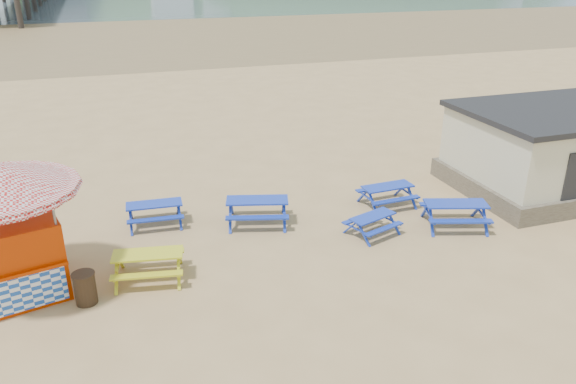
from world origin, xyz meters
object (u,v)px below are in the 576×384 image
object	(u,v)px
litter_bin	(85,288)
amenity_block	(557,149)
ice_cream_kiosk	(1,213)
picnic_table_blue_a	(155,214)
picnic_table_blue_b	(257,211)
picnic_table_yellow	(149,266)

from	to	relation	value
litter_bin	amenity_block	world-z (taller)	amenity_block
ice_cream_kiosk	amenity_block	world-z (taller)	ice_cream_kiosk
picnic_table_blue_a	amenity_block	size ratio (longest dim) A/B	0.26
picnic_table_blue_b	litter_bin	distance (m)	6.37
picnic_table_yellow	ice_cream_kiosk	size ratio (longest dim) A/B	0.43
picnic_table_blue_b	amenity_block	distance (m)	11.83
picnic_table_blue_a	litter_bin	world-z (taller)	litter_bin
picnic_table_yellow	amenity_block	world-z (taller)	amenity_block
picnic_table_blue_b	amenity_block	world-z (taller)	amenity_block
picnic_table_yellow	picnic_table_blue_a	bearing A→B (deg)	91.33
picnic_table_blue_b	picnic_table_yellow	size ratio (longest dim) A/B	1.13
picnic_table_yellow	amenity_block	distance (m)	15.77
picnic_table_blue_a	picnic_table_blue_b	bearing A→B (deg)	-12.85
picnic_table_blue_a	amenity_block	distance (m)	15.18
picnic_table_blue_a	picnic_table_blue_b	world-z (taller)	picnic_table_blue_b
picnic_table_blue_a	ice_cream_kiosk	distance (m)	5.39
amenity_block	picnic_table_blue_b	bearing A→B (deg)	177.40
picnic_table_yellow	litter_bin	bearing A→B (deg)	-147.20
picnic_table_blue_a	litter_bin	xyz separation A→B (m)	(-2.23, -4.17, 0.06)
ice_cream_kiosk	litter_bin	distance (m)	2.84
picnic_table_yellow	litter_bin	size ratio (longest dim) A/B	2.47
ice_cream_kiosk	picnic_table_yellow	bearing A→B (deg)	-21.21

